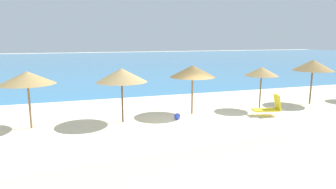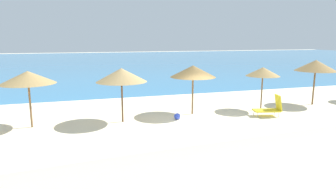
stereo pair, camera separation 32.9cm
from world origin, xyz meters
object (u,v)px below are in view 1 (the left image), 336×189
beach_umbrella_1 (27,78)px  beach_umbrella_5 (313,65)px  beach_ball (177,116)px  beach_umbrella_3 (193,71)px  lounge_chair_1 (270,107)px  beach_umbrella_4 (262,72)px  beach_umbrella_2 (122,75)px

beach_umbrella_1 → beach_umbrella_5: 16.32m
beach_umbrella_5 → beach_ball: size_ratio=8.65×
beach_umbrella_3 → beach_ball: beach_umbrella_3 is taller
beach_umbrella_3 → lounge_chair_1: beach_umbrella_3 is taller
beach_umbrella_5 → beach_umbrella_4: bearing=-176.1°
beach_umbrella_2 → beach_umbrella_5: 12.10m
beach_umbrella_2 → lounge_chair_1: size_ratio=1.75×
beach_umbrella_3 → lounge_chair_1: size_ratio=1.75×
beach_umbrella_5 → beach_ball: (-9.34, -0.84, -2.30)m
beach_umbrella_1 → beach_umbrella_2: 4.24m
beach_umbrella_4 → lounge_chair_1: beach_umbrella_4 is taller
beach_umbrella_4 → beach_ball: bearing=-174.0°
lounge_chair_1 → beach_ball: 5.08m
beach_umbrella_3 → beach_umbrella_4: size_ratio=1.08×
beach_umbrella_2 → lounge_chair_1: (7.76, -1.23, -1.90)m
beach_umbrella_3 → beach_umbrella_4: beach_umbrella_3 is taller
beach_umbrella_2 → beach_umbrella_3: size_ratio=1.00×
beach_ball → beach_umbrella_4: bearing=6.0°
beach_umbrella_2 → beach_ball: bearing=-8.1°
beach_umbrella_1 → beach_umbrella_4: 12.36m
beach_umbrella_2 → beach_ball: (2.75, -0.39, -2.19)m
beach_umbrella_2 → beach_ball: size_ratio=8.31×
beach_ball → beach_umbrella_1: bearing=174.1°
beach_umbrella_2 → beach_umbrella_5: (12.09, 0.45, 0.10)m
beach_umbrella_5 → beach_umbrella_2: bearing=-177.9°
beach_umbrella_1 → lounge_chair_1: size_ratio=1.73×
lounge_chair_1 → beach_ball: (-5.00, 0.83, -0.29)m
beach_umbrella_2 → beach_umbrella_5: beach_umbrella_5 is taller
beach_umbrella_3 → beach_ball: size_ratio=8.29×
beach_umbrella_4 → beach_umbrella_1: bearing=179.3°
beach_umbrella_3 → beach_umbrella_5: (8.18, 0.02, 0.09)m
beach_umbrella_1 → beach_umbrella_2: (4.22, -0.33, -0.00)m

